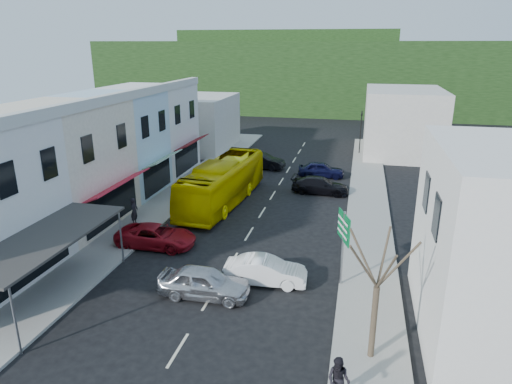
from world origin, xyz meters
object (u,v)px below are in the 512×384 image
Objects in this scene: car_red at (156,235)px; pedestrian_left at (134,212)px; bus at (223,184)px; street_tree at (377,287)px; direction_sign at (342,250)px; car_white at (265,271)px; traffic_signal at (361,133)px; car_silver at (204,283)px; pedestrian_right at (339,380)px.

pedestrian_left is at bearing 45.96° from car_red.
bus is 1.84× the size of street_tree.
direction_sign reaches higher than pedestrian_left.
street_tree is (5.19, -4.85, 2.46)m from car_white.
traffic_signal is (-0.90, 34.99, -0.77)m from street_tree.
car_silver is (3.04, -13.20, -0.85)m from bus.
bus is 7.30m from pedestrian_left.
pedestrian_left is at bearing 44.41° from car_silver.
pedestrian_right is at bearing -107.02° from direction_sign.
street_tree reaches higher than direction_sign.
direction_sign is at bearing -102.37° from car_red.
bus reaches higher than car_red.
street_tree reaches higher than car_silver.
street_tree is (10.84, -16.14, 1.61)m from bus.
car_silver is at bearing 92.27° from traffic_signal.
car_silver is at bearing -72.53° from bus.
street_tree is (12.50, -7.74, 2.46)m from car_red.
direction_sign reaches higher than bus.
traffic_signal is (14.32, 24.65, 1.39)m from pedestrian_left.
traffic_signal reaches higher than bus.
street_tree is at bearing -122.19° from car_red.
direction_sign is (13.79, -4.93, 1.01)m from pedestrian_left.
pedestrian_right is at bearing -58.22° from bus.
traffic_signal reaches higher than pedestrian_right.
direction_sign reaches higher than pedestrian_right.
pedestrian_right is (14.10, -13.01, 0.00)m from pedestrian_left.
street_tree is at bearing -128.54° from pedestrian_left.
car_silver is at bearing -139.23° from pedestrian_left.
car_red is 2.71× the size of pedestrian_left.
traffic_signal is at bearing -11.82° from car_white.
direction_sign is 5.71m from street_tree.
street_tree is 35.01m from traffic_signal.
bus is 2.52× the size of car_red.
car_silver is at bearing 159.32° from street_tree.
car_silver is 8.69m from street_tree.
pedestrian_left is 0.27× the size of street_tree.
bus is at bearing -41.45° from pedestrian_left.
pedestrian_right is at bearing -132.91° from car_red.
car_red is 29.66m from traffic_signal.
street_tree is at bearing 85.37° from pedestrian_right.
street_tree reaches higher than car_red.
bus is at bearing 135.53° from pedestrian_right.
pedestrian_left is at bearing 155.53° from pedestrian_right.
car_red is (-7.32, 2.89, 0.00)m from car_white.
direction_sign is at bearing 103.38° from traffic_signal.
car_silver is 1.00× the size of car_white.
pedestrian_left is at bearing 57.62° from car_white.
car_silver is 0.92× the size of traffic_signal.
street_tree is (15.23, -10.34, 2.16)m from pedestrian_left.
traffic_signal is at bearing 91.48° from street_tree.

